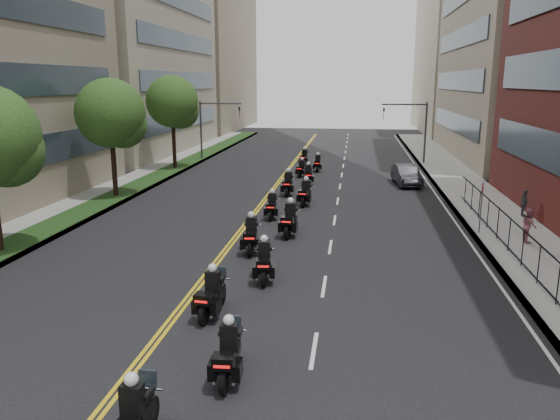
{
  "coord_description": "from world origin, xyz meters",
  "views": [
    {
      "loc": [
        4.17,
        -9.12,
        7.42
      ],
      "look_at": [
        1.02,
        13.85,
        1.95
      ],
      "focal_mm": 35.0,
      "sensor_mm": 36.0,
      "label": 1
    }
  ],
  "objects_px": {
    "motorcycle_3": "(264,263)",
    "motorcycle_10": "(302,169)",
    "motorcycle_11": "(318,164)",
    "motorcycle_7": "(306,194)",
    "motorcycle_6": "(272,207)",
    "motorcycle_2": "(212,296)",
    "motorcycle_1": "(229,354)",
    "pedestrian_c": "(524,203)",
    "motorcycle_9": "(308,175)",
    "motorcycle_8": "(288,184)",
    "motorcycle_5": "(290,221)",
    "pedestrian_b": "(529,225)",
    "motorcycle_12": "(304,158)",
    "motorcycle_4": "(251,236)",
    "parked_sedan": "(406,175)"
  },
  "relations": [
    {
      "from": "pedestrian_b",
      "to": "motorcycle_1",
      "type": "bearing_deg",
      "value": 140.28
    },
    {
      "from": "motorcycle_4",
      "to": "motorcycle_1",
      "type": "bearing_deg",
      "value": -88.9
    },
    {
      "from": "motorcycle_2",
      "to": "motorcycle_10",
      "type": "bearing_deg",
      "value": 94.51
    },
    {
      "from": "motorcycle_6",
      "to": "motorcycle_7",
      "type": "bearing_deg",
      "value": 63.6
    },
    {
      "from": "motorcycle_3",
      "to": "motorcycle_9",
      "type": "distance_m",
      "value": 20.17
    },
    {
      "from": "motorcycle_2",
      "to": "motorcycle_4",
      "type": "distance_m",
      "value": 6.87
    },
    {
      "from": "motorcycle_9",
      "to": "motorcycle_10",
      "type": "height_order",
      "value": "motorcycle_9"
    },
    {
      "from": "motorcycle_8",
      "to": "pedestrian_b",
      "type": "xyz_separation_m",
      "value": [
        12.44,
        -9.92,
        0.23
      ]
    },
    {
      "from": "motorcycle_6",
      "to": "pedestrian_c",
      "type": "relative_size",
      "value": 1.46
    },
    {
      "from": "motorcycle_4",
      "to": "motorcycle_12",
      "type": "xyz_separation_m",
      "value": [
        -0.06,
        26.03,
        -0.05
      ]
    },
    {
      "from": "motorcycle_11",
      "to": "motorcycle_7",
      "type": "bearing_deg",
      "value": -89.88
    },
    {
      "from": "motorcycle_5",
      "to": "pedestrian_c",
      "type": "distance_m",
      "value": 13.33
    },
    {
      "from": "motorcycle_12",
      "to": "pedestrian_b",
      "type": "relative_size",
      "value": 1.44
    },
    {
      "from": "motorcycle_1",
      "to": "motorcycle_2",
      "type": "xyz_separation_m",
      "value": [
        -1.42,
        3.71,
        0.01
      ]
    },
    {
      "from": "motorcycle_3",
      "to": "motorcycle_11",
      "type": "distance_m",
      "value": 26.23
    },
    {
      "from": "motorcycle_3",
      "to": "motorcycle_10",
      "type": "distance_m",
      "value": 23.48
    },
    {
      "from": "pedestrian_b",
      "to": "pedestrian_c",
      "type": "bearing_deg",
      "value": -13.51
    },
    {
      "from": "motorcycle_3",
      "to": "pedestrian_b",
      "type": "xyz_separation_m",
      "value": [
        11.39,
        6.19,
        0.25
      ]
    },
    {
      "from": "motorcycle_1",
      "to": "motorcycle_12",
      "type": "height_order",
      "value": "motorcycle_1"
    },
    {
      "from": "motorcycle_2",
      "to": "motorcycle_6",
      "type": "distance_m",
      "value": 13.09
    },
    {
      "from": "motorcycle_4",
      "to": "pedestrian_b",
      "type": "relative_size",
      "value": 1.55
    },
    {
      "from": "motorcycle_9",
      "to": "pedestrian_c",
      "type": "bearing_deg",
      "value": -41.0
    },
    {
      "from": "motorcycle_10",
      "to": "parked_sedan",
      "type": "relative_size",
      "value": 0.47
    },
    {
      "from": "motorcycle_3",
      "to": "pedestrian_b",
      "type": "bearing_deg",
      "value": 21.11
    },
    {
      "from": "motorcycle_1",
      "to": "pedestrian_c",
      "type": "height_order",
      "value": "motorcycle_1"
    },
    {
      "from": "motorcycle_3",
      "to": "motorcycle_10",
      "type": "height_order",
      "value": "motorcycle_3"
    },
    {
      "from": "motorcycle_11",
      "to": "pedestrian_c",
      "type": "xyz_separation_m",
      "value": [
        12.39,
        -14.95,
        0.27
      ]
    },
    {
      "from": "motorcycle_5",
      "to": "motorcycle_4",
      "type": "bearing_deg",
      "value": -112.05
    },
    {
      "from": "motorcycle_11",
      "to": "motorcycle_8",
      "type": "bearing_deg",
      "value": -97.75
    },
    {
      "from": "motorcycle_10",
      "to": "motorcycle_9",
      "type": "bearing_deg",
      "value": -68.34
    },
    {
      "from": "motorcycle_9",
      "to": "parked_sedan",
      "type": "relative_size",
      "value": 0.51
    },
    {
      "from": "motorcycle_9",
      "to": "motorcycle_8",
      "type": "bearing_deg",
      "value": -109.84
    },
    {
      "from": "motorcycle_4",
      "to": "pedestrian_b",
      "type": "distance_m",
      "value": 12.85
    },
    {
      "from": "motorcycle_6",
      "to": "motorcycle_12",
      "type": "bearing_deg",
      "value": 87.08
    },
    {
      "from": "motorcycle_5",
      "to": "motorcycle_11",
      "type": "distance_m",
      "value": 19.87
    },
    {
      "from": "motorcycle_11",
      "to": "motorcycle_2",
      "type": "bearing_deg",
      "value": -93.21
    },
    {
      "from": "motorcycle_7",
      "to": "motorcycle_6",
      "type": "bearing_deg",
      "value": -107.85
    },
    {
      "from": "motorcycle_8",
      "to": "motorcycle_9",
      "type": "height_order",
      "value": "motorcycle_8"
    },
    {
      "from": "motorcycle_9",
      "to": "motorcycle_10",
      "type": "distance_m",
      "value": 3.39
    },
    {
      "from": "motorcycle_1",
      "to": "motorcycle_10",
      "type": "distance_m",
      "value": 30.64
    },
    {
      "from": "motorcycle_7",
      "to": "motorcycle_10",
      "type": "xyz_separation_m",
      "value": [
        -1.25,
        10.25,
        -0.1
      ]
    },
    {
      "from": "motorcycle_1",
      "to": "pedestrian_b",
      "type": "bearing_deg",
      "value": 46.97
    },
    {
      "from": "motorcycle_4",
      "to": "motorcycle_5",
      "type": "bearing_deg",
      "value": 58.21
    },
    {
      "from": "motorcycle_7",
      "to": "motorcycle_11",
      "type": "bearing_deg",
      "value": 96.17
    },
    {
      "from": "motorcycle_6",
      "to": "motorcycle_10",
      "type": "relative_size",
      "value": 1.07
    },
    {
      "from": "motorcycle_5",
      "to": "motorcycle_1",
      "type": "bearing_deg",
      "value": -86.65
    },
    {
      "from": "motorcycle_4",
      "to": "motorcycle_11",
      "type": "xyz_separation_m",
      "value": [
        1.38,
        22.81,
        -0.08
      ]
    },
    {
      "from": "pedestrian_b",
      "to": "motorcycle_9",
      "type": "bearing_deg",
      "value": 39.34
    },
    {
      "from": "pedestrian_c",
      "to": "motorcycle_2",
      "type": "bearing_deg",
      "value": 138.78
    },
    {
      "from": "motorcycle_3",
      "to": "motorcycle_7",
      "type": "relative_size",
      "value": 0.99
    }
  ]
}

